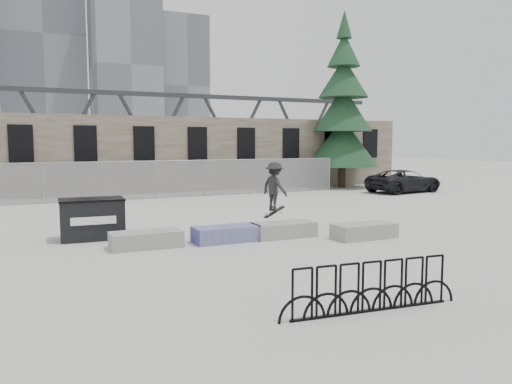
# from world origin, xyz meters

# --- Properties ---
(ground) EXTENTS (120.00, 120.00, 0.00)m
(ground) POSITION_xyz_m (0.00, 0.00, 0.00)
(ground) COLOR #B7B7B2
(ground) RESTS_ON ground
(stone_wall) EXTENTS (36.00, 2.58, 4.50)m
(stone_wall) POSITION_xyz_m (0.00, 16.24, 2.26)
(stone_wall) COLOR brown
(stone_wall) RESTS_ON ground
(chainlink_fence) EXTENTS (22.06, 0.06, 2.02)m
(chainlink_fence) POSITION_xyz_m (-0.00, 12.50, 1.04)
(chainlink_fence) COLOR gray
(chainlink_fence) RESTS_ON ground
(planter_far_left) EXTENTS (2.00, 0.90, 0.47)m
(planter_far_left) POSITION_xyz_m (-3.21, 0.27, 0.25)
(planter_far_left) COLOR #979795
(planter_far_left) RESTS_ON ground
(planter_center_left) EXTENTS (2.00, 0.90, 0.47)m
(planter_center_left) POSITION_xyz_m (-0.82, 0.11, 0.25)
(planter_center_left) COLOR navy
(planter_center_left) RESTS_ON ground
(planter_center_right) EXTENTS (2.00, 0.90, 0.47)m
(planter_center_right) POSITION_xyz_m (1.08, 0.01, 0.25)
(planter_center_right) COLOR #979795
(planter_center_right) RESTS_ON ground
(planter_offset) EXTENTS (2.00, 0.90, 0.47)m
(planter_offset) POSITION_xyz_m (3.28, -1.22, 0.25)
(planter_offset) COLOR #979795
(planter_offset) RESTS_ON ground
(dumpster) EXTENTS (1.97, 1.26, 1.26)m
(dumpster) POSITION_xyz_m (-4.44, 2.25, 0.64)
(dumpster) COLOR black
(dumpster) RESTS_ON ground
(bike_rack) EXTENTS (3.58, 0.36, 0.90)m
(bike_rack) POSITION_xyz_m (-0.79, -6.82, 0.44)
(bike_rack) COLOR black
(bike_rack) RESTS_ON ground
(spruce_tree) EXTENTS (4.70, 4.70, 11.50)m
(spruce_tree) POSITION_xyz_m (12.89, 13.90, 4.85)
(spruce_tree) COLOR #38281E
(spruce_tree) RESTS_ON ground
(skyline_towers) EXTENTS (58.00, 28.00, 48.00)m
(skyline_towers) POSITION_xyz_m (-1.01, 93.81, 20.79)
(skyline_towers) COLOR slate
(skyline_towers) RESTS_ON ground
(truss_bridge) EXTENTS (70.00, 3.00, 9.80)m
(truss_bridge) POSITION_xyz_m (10.00, 55.00, 4.13)
(truss_bridge) COLOR #2D3033
(truss_bridge) RESTS_ON ground
(suv) EXTENTS (5.10, 2.82, 1.35)m
(suv) POSITION_xyz_m (14.35, 9.51, 0.68)
(suv) COLOR black
(suv) RESTS_ON ground
(skateboarder) EXTENTS (0.86, 1.16, 1.81)m
(skateboarder) POSITION_xyz_m (1.07, 0.61, 1.56)
(skateboarder) COLOR black
(skateboarder) RESTS_ON ground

